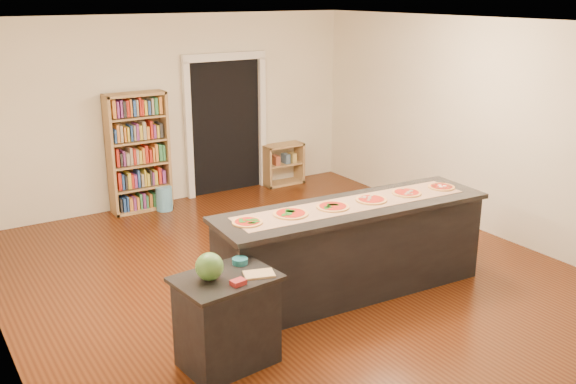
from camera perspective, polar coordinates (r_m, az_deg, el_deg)
room at (r=6.77m, az=0.90°, el=2.80°), size 6.00×7.00×2.80m
doorway at (r=10.19m, az=-5.57°, el=6.59°), size 1.40×0.09×2.21m
kitchen_island at (r=6.86m, az=5.71°, el=-5.05°), size 3.01×0.82×0.99m
side_counter at (r=5.63m, az=-5.44°, el=-11.29°), size 0.84×0.61×0.83m
bookshelf at (r=9.54m, az=-13.16°, el=3.41°), size 0.87×0.31×1.74m
low_shelf at (r=10.71m, az=-0.43°, el=2.49°), size 0.69×0.29×0.69m
waste_bin at (r=9.64m, az=-10.95°, el=-0.58°), size 0.24×0.24×0.35m
kraft_paper at (r=6.70m, az=5.74°, el=-1.08°), size 2.64×0.63×0.00m
watermelon at (r=5.35m, az=-7.00°, el=-6.60°), size 0.24×0.24×0.24m
cutting_board at (r=5.45m, az=-2.60°, el=-7.30°), size 0.29×0.24×0.02m
package_red at (r=5.28m, az=-4.45°, el=-8.01°), size 0.13×0.10×0.04m
package_teal at (r=5.66m, az=-4.29°, el=-6.14°), size 0.14×0.14×0.05m
pizza_a at (r=6.13m, az=-3.64°, el=-2.69°), size 0.30×0.30×0.02m
pizza_b at (r=6.35m, az=0.24°, el=-1.93°), size 0.35×0.35×0.02m
pizza_c at (r=6.57m, az=4.00°, el=-1.31°), size 0.35×0.35×0.02m
pizza_d at (r=6.83m, az=7.41°, el=-0.68°), size 0.33×0.33×0.02m
pizza_e at (r=7.12m, az=10.50°, el=-0.06°), size 0.34×0.34×0.02m
pizza_f at (r=7.41m, az=13.48°, el=0.45°), size 0.30×0.30×0.02m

